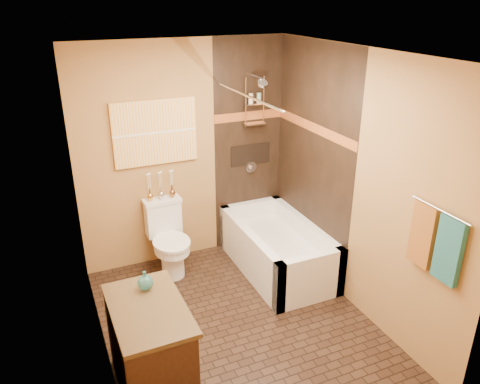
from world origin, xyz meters
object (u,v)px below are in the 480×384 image
toilet (168,238)px  vanity (151,349)px  bathtub (277,252)px  sunset_painting (155,132)px

toilet → vanity: bearing=-112.2°
bathtub → toilet: 1.23m
sunset_painting → toilet: size_ratio=1.11×
bathtub → toilet: bearing=157.9°
sunset_painting → bathtub: (1.12, -0.73, -1.33)m
bathtub → vanity: size_ratio=1.69×
toilet → bathtub: bearing=-24.1°
toilet → sunset_painting: bearing=88.1°
bathtub → toilet: (-1.12, 0.46, 0.19)m
vanity → bathtub: bearing=33.4°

